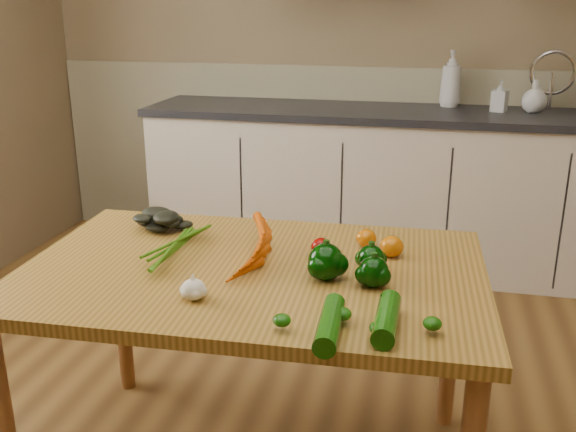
% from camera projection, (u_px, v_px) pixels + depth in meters
% --- Properties ---
extents(room, '(4.04, 5.04, 2.64)m').
position_uv_depth(room, '(281.00, 93.00, 1.59)').
color(room, brown).
rests_on(room, ground).
extents(counter_run, '(2.84, 0.64, 1.14)m').
position_uv_depth(counter_run, '(400.00, 187.00, 3.66)').
color(counter_run, beige).
rests_on(counter_run, ground).
extents(table, '(1.38, 0.92, 0.72)m').
position_uv_depth(table, '(253.00, 292.00, 1.91)').
color(table, '#A87830').
rests_on(table, ground).
extents(soap_bottle_a, '(0.13, 0.13, 0.31)m').
position_uv_depth(soap_bottle_a, '(451.00, 78.00, 3.58)').
color(soap_bottle_a, silver).
rests_on(soap_bottle_a, counter_run).
extents(soap_bottle_b, '(0.10, 0.10, 0.17)m').
position_uv_depth(soap_bottle_b, '(500.00, 96.00, 3.43)').
color(soap_bottle_b, silver).
rests_on(soap_bottle_b, counter_run).
extents(soap_bottle_c, '(0.14, 0.14, 0.17)m').
position_uv_depth(soap_bottle_c, '(535.00, 96.00, 3.41)').
color(soap_bottle_c, silver).
rests_on(soap_bottle_c, counter_run).
extents(carrot_bunch, '(0.26, 0.20, 0.07)m').
position_uv_depth(carrot_bunch, '(230.00, 248.00, 1.93)').
color(carrot_bunch, '#CF4D04').
rests_on(carrot_bunch, table).
extents(leafy_greens, '(0.19, 0.17, 0.10)m').
position_uv_depth(leafy_greens, '(160.00, 219.00, 2.15)').
color(leafy_greens, black).
rests_on(leafy_greens, table).
extents(garlic_bulb, '(0.07, 0.07, 0.06)m').
position_uv_depth(garlic_bulb, '(193.00, 289.00, 1.67)').
color(garlic_bulb, white).
rests_on(garlic_bulb, table).
extents(pepper_a, '(0.10, 0.10, 0.10)m').
position_uv_depth(pepper_a, '(326.00, 262.00, 1.79)').
color(pepper_a, black).
rests_on(pepper_a, table).
extents(pepper_b, '(0.08, 0.08, 0.08)m').
position_uv_depth(pepper_b, '(371.00, 259.00, 1.83)').
color(pepper_b, black).
rests_on(pepper_b, table).
extents(pepper_c, '(0.08, 0.08, 0.08)m').
position_uv_depth(pepper_c, '(374.00, 272.00, 1.74)').
color(pepper_c, black).
rests_on(pepper_c, table).
extents(tomato_a, '(0.06, 0.06, 0.06)m').
position_uv_depth(tomato_a, '(321.00, 247.00, 1.96)').
color(tomato_a, '#850502').
rests_on(tomato_a, table).
extents(tomato_b, '(0.06, 0.06, 0.06)m').
position_uv_depth(tomato_b, '(366.00, 238.00, 2.03)').
color(tomato_b, '#CE6205').
rests_on(tomato_b, table).
extents(tomato_c, '(0.07, 0.07, 0.07)m').
position_uv_depth(tomato_c, '(392.00, 246.00, 1.95)').
color(tomato_c, '#CE6205').
rests_on(tomato_c, table).
extents(zucchini_a, '(0.06, 0.21, 0.06)m').
position_uv_depth(zucchini_a, '(387.00, 319.00, 1.51)').
color(zucchini_a, '#104707').
rests_on(zucchini_a, table).
extents(zucchini_b, '(0.07, 0.23, 0.05)m').
position_uv_depth(zucchini_b, '(330.00, 324.00, 1.49)').
color(zucchini_b, '#104707').
rests_on(zucchini_b, table).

